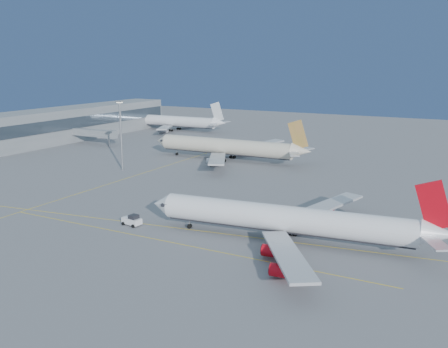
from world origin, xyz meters
TOP-DOWN VIEW (x-y plane):
  - ground at (0.00, 0.00)m, footprint 500.00×500.00m
  - terminal at (-114.93, 85.00)m, footprint 18.40×110.00m
  - jet_bridge at (-93.11, 72.00)m, footprint 23.60×3.60m
  - taxiway_lines at (-14.71, 6.34)m, footprint 118.86×140.00m
  - airliner_virgin at (25.87, -2.25)m, footprint 62.82×56.10m
  - airliner_etihad at (-25.16, 68.35)m, footprint 63.79×59.04m
  - airliner_third at (-88.43, 127.87)m, footprint 60.36×55.75m
  - pushback_tug at (-9.25, -9.03)m, footprint 4.72×3.21m
  - light_mast at (-49.07, 36.08)m, footprint 2.03×2.03m

SIDE VIEW (x-z plane):
  - ground at x=0.00m, z-range 0.00..0.00m
  - taxiway_lines at x=-14.71m, z-range 0.00..0.02m
  - pushback_tug at x=-9.25m, z-range -0.09..2.42m
  - airliner_virgin at x=25.87m, z-range -3.08..12.42m
  - airliner_third at x=-88.43m, z-range -3.20..13.01m
  - airliner_etihad at x=-25.16m, z-range -3.26..13.41m
  - jet_bridge at x=-93.11m, z-range 1.72..8.62m
  - terminal at x=-114.93m, z-range 0.01..15.01m
  - light_mast at x=-49.07m, z-range 2.12..25.61m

